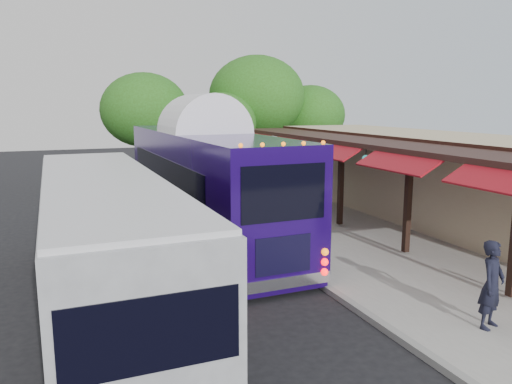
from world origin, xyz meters
name	(u,v)px	position (x,y,z in m)	size (l,w,h in m)	color
ground	(299,273)	(0.00, 0.00, 0.00)	(90.00, 90.00, 0.00)	black
sidewalk	(366,225)	(5.00, 4.00, 0.07)	(10.00, 40.00, 0.15)	#9E9B93
curb	(251,237)	(0.05, 4.00, 0.07)	(0.20, 40.00, 0.16)	gray
station_shelter	(436,177)	(8.38, 4.00, 1.85)	(8.15, 20.00, 3.60)	tan
coach_bus	(205,178)	(-1.45, 4.75, 2.23)	(3.05, 13.05, 4.15)	#1B064F
city_bus	(105,236)	(-5.41, -0.49, 1.77)	(2.75, 11.94, 3.20)	gray
ped_a	(492,285)	(2.03, -5.00, 1.10)	(0.70, 0.46, 1.91)	black
ped_b	(291,220)	(0.80, 2.17, 1.03)	(0.86, 0.67, 1.76)	black
ped_c	(297,192)	(3.40, 6.99, 1.03)	(1.03, 0.43, 1.75)	black
ped_d	(241,187)	(1.43, 8.75, 1.09)	(1.22, 0.70, 1.88)	black
tree_left	(220,124)	(2.78, 16.08, 3.70)	(4.34, 4.34, 5.55)	#382314
tree_mid	(257,97)	(5.98, 18.21, 5.32)	(6.23, 6.23, 7.98)	#382314
tree_right	(310,115)	(10.08, 18.53, 4.09)	(4.80, 4.80, 6.14)	#382314
tree_far	(145,110)	(-1.27, 18.27, 4.49)	(5.26, 5.26, 6.73)	#382314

